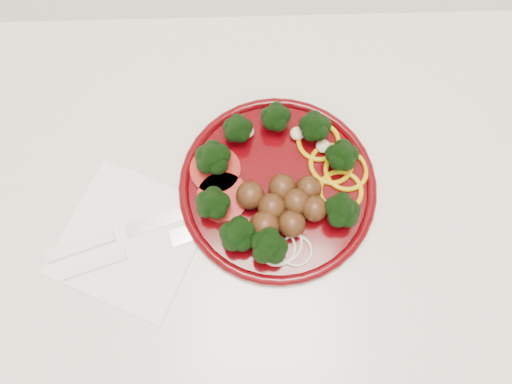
{
  "coord_description": "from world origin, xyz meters",
  "views": [
    {
      "loc": [
        0.06,
        1.48,
        1.56
      ],
      "look_at": [
        0.06,
        1.7,
        0.92
      ],
      "focal_mm": 35.0,
      "sensor_mm": 36.0,
      "label": 1
    }
  ],
  "objects_px": {
    "plate": "(277,185)",
    "napkin": "(131,239)",
    "knife": "(109,237)",
    "fork": "(112,259)"
  },
  "relations": [
    {
      "from": "knife",
      "to": "fork",
      "type": "relative_size",
      "value": 1.13
    },
    {
      "from": "knife",
      "to": "fork",
      "type": "height_order",
      "value": "knife"
    },
    {
      "from": "napkin",
      "to": "knife",
      "type": "relative_size",
      "value": 0.78
    },
    {
      "from": "napkin",
      "to": "fork",
      "type": "distance_m",
      "value": 0.04
    },
    {
      "from": "knife",
      "to": "fork",
      "type": "distance_m",
      "value": 0.03
    },
    {
      "from": "napkin",
      "to": "plate",
      "type": "bearing_deg",
      "value": 17.94
    },
    {
      "from": "plate",
      "to": "napkin",
      "type": "xyz_separation_m",
      "value": [
        -0.2,
        -0.06,
        -0.02
      ]
    },
    {
      "from": "plate",
      "to": "napkin",
      "type": "bearing_deg",
      "value": -162.06
    },
    {
      "from": "napkin",
      "to": "knife",
      "type": "height_order",
      "value": "knife"
    },
    {
      "from": "napkin",
      "to": "knife",
      "type": "distance_m",
      "value": 0.03
    }
  ]
}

